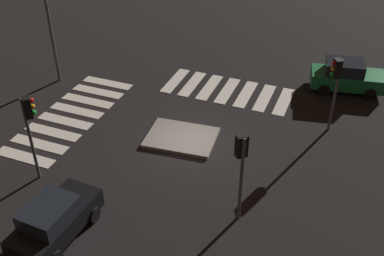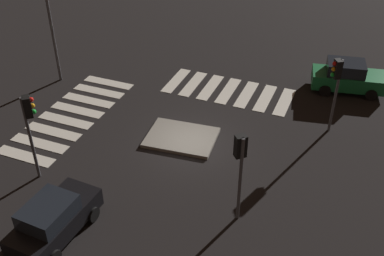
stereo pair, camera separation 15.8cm
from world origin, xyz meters
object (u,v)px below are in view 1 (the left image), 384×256
at_px(traffic_light_south, 336,78).
at_px(traffic_light_north, 29,118).
at_px(traffic_island, 181,138).
at_px(car_black, 55,220).
at_px(car_green, 346,76).
at_px(traffic_light_west, 241,157).

height_order(traffic_light_south, traffic_light_north, traffic_light_north).
xyz_separation_m(traffic_island, traffic_light_south, (-6.83, -3.61, 3.05)).
bearing_deg(car_black, traffic_light_south, -34.39).
height_order(car_green, traffic_light_south, traffic_light_south).
xyz_separation_m(traffic_island, car_green, (-7.22, -8.40, 0.83)).
height_order(traffic_light_south, traffic_light_west, traffic_light_south).
relative_size(car_black, traffic_light_north, 0.98).
relative_size(car_green, traffic_light_west, 1.10).
relative_size(car_green, car_black, 1.08).
bearing_deg(traffic_light_south, car_green, -126.57).
height_order(traffic_island, traffic_light_north, traffic_light_north).
relative_size(car_green, traffic_light_south, 1.09).
bearing_deg(traffic_light_north, traffic_light_west, -35.85).
bearing_deg(car_black, traffic_island, -11.30).
relative_size(car_black, traffic_light_west, 1.02).
height_order(car_green, traffic_light_west, traffic_light_west).
xyz_separation_m(car_green, traffic_light_south, (0.39, 4.78, 2.22)).
height_order(car_green, traffic_light_north, traffic_light_north).
distance_m(traffic_island, traffic_light_north, 7.73).
xyz_separation_m(traffic_island, traffic_light_west, (-4.29, 4.21, 3.02)).
xyz_separation_m(traffic_island, car_black, (2.05, 7.94, 0.79)).
distance_m(traffic_island, car_black, 8.24).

